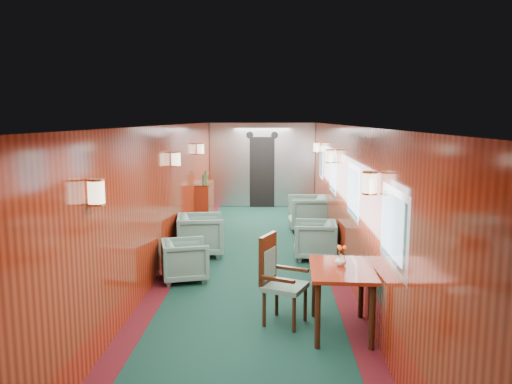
# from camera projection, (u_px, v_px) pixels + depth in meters

# --- Properties ---
(room) EXTENTS (12.00, 12.10, 2.40)m
(room) POSITION_uv_depth(u_px,v_px,m) (254.00, 172.00, 8.29)
(room) COLOR #0C2E23
(room) RESTS_ON ground
(bulkhead) EXTENTS (2.98, 0.17, 2.39)m
(bulkhead) POSITION_uv_depth(u_px,v_px,m) (262.00, 166.00, 14.20)
(bulkhead) COLOR #B3B6BB
(bulkhead) RESTS_ON ground
(windows_right) EXTENTS (0.02, 8.60, 0.80)m
(windows_right) POSITION_uv_depth(u_px,v_px,m) (341.00, 181.00, 8.51)
(windows_right) COLOR #B9BCC1
(windows_right) RESTS_ON ground
(wall_sconces) EXTENTS (2.97, 7.97, 0.25)m
(wall_sconces) POSITION_uv_depth(u_px,v_px,m) (255.00, 160.00, 8.83)
(wall_sconces) COLOR beige
(wall_sconces) RESTS_ON ground
(dining_table) EXTENTS (0.78, 1.08, 0.79)m
(dining_table) POSITION_uv_depth(u_px,v_px,m) (342.00, 278.00, 5.83)
(dining_table) COLOR maroon
(dining_table) RESTS_ON ground
(side_chair) EXTENTS (0.63, 0.65, 1.10)m
(side_chair) POSITION_uv_depth(u_px,v_px,m) (277.00, 276.00, 6.13)
(side_chair) COLOR #1F4A44
(side_chair) RESTS_ON ground
(credenza) EXTENTS (0.34, 1.09, 1.26)m
(credenza) POSITION_uv_depth(u_px,v_px,m) (205.00, 202.00, 12.11)
(credenza) COLOR maroon
(credenza) RESTS_ON ground
(flower_vase) EXTENTS (0.13, 0.13, 0.14)m
(flower_vase) POSITION_uv_depth(u_px,v_px,m) (341.00, 260.00, 5.88)
(flower_vase) COLOR beige
(flower_vase) RESTS_ON dining_table
(armchair_left_near) EXTENTS (0.86, 0.85, 0.64)m
(armchair_left_near) POSITION_uv_depth(u_px,v_px,m) (185.00, 260.00, 7.78)
(armchair_left_near) COLOR #1F4A44
(armchair_left_near) RESTS_ON ground
(armchair_left_far) EXTENTS (0.96, 0.94, 0.76)m
(armchair_left_far) POSITION_uv_depth(u_px,v_px,m) (201.00, 235.00, 9.20)
(armchair_left_far) COLOR #1F4A44
(armchair_left_far) RESTS_ON ground
(armchair_right_near) EXTENTS (0.80, 0.78, 0.69)m
(armchair_right_near) POSITION_uv_depth(u_px,v_px,m) (315.00, 240.00, 8.99)
(armchair_right_near) COLOR #1F4A44
(armchair_right_near) RESTS_ON ground
(armchair_right_far) EXTENTS (0.92, 0.89, 0.79)m
(armchair_right_far) POSITION_uv_depth(u_px,v_px,m) (308.00, 213.00, 11.25)
(armchair_right_far) COLOR #1F4A44
(armchair_right_far) RESTS_ON ground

